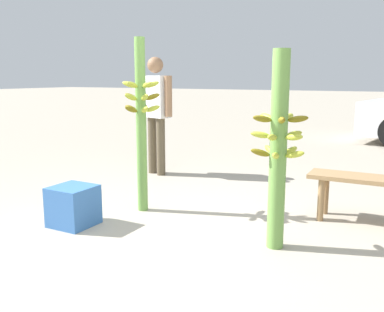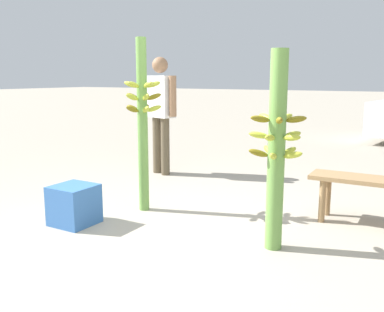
% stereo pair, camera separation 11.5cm
% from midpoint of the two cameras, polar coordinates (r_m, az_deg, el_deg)
% --- Properties ---
extents(ground_plane, '(80.00, 80.00, 0.00)m').
position_cam_midpoint_polar(ground_plane, '(3.74, -1.14, -10.58)').
color(ground_plane, '#A89E8C').
extents(banana_stalk_left, '(0.39, 0.39, 1.72)m').
position_cam_midpoint_polar(banana_stalk_left, '(4.28, -5.85, 4.84)').
color(banana_stalk_left, '#6B9E47').
rests_on(banana_stalk_left, ground_plane).
extents(banana_stalk_center, '(0.44, 0.44, 1.56)m').
position_cam_midpoint_polar(banana_stalk_center, '(3.35, 12.16, 0.85)').
color(banana_stalk_center, '#6B9E47').
rests_on(banana_stalk_center, ground_plane).
extents(vendor_person, '(0.63, 0.31, 1.61)m').
position_cam_midpoint_polar(vendor_person, '(5.93, -3.66, 6.74)').
color(vendor_person, brown).
rests_on(vendor_person, ground_plane).
extents(produce_crate, '(0.37, 0.37, 0.37)m').
position_cam_midpoint_polar(produce_crate, '(4.11, -14.66, -6.31)').
color(produce_crate, '#386BB2').
rests_on(produce_crate, ground_plane).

